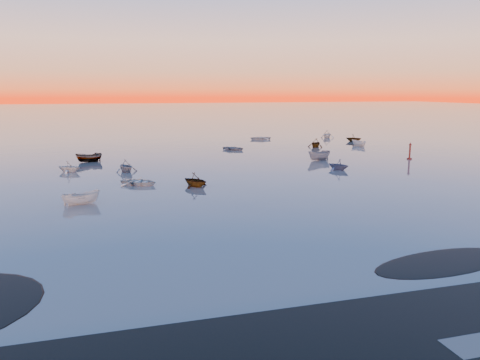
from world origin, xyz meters
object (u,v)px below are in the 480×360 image
object	(u,v)px
boat_near_right	(338,170)
channel_marker	(410,152)
boat_near_center	(81,204)
boat_near_left	(139,185)

from	to	relation	value
boat_near_right	channel_marker	world-z (taller)	channel_marker
boat_near_center	boat_near_left	bearing A→B (deg)	-47.04
boat_near_left	boat_near_right	xyz separation A→B (m)	(28.29, 3.18, 0.00)
boat_near_left	boat_near_center	bearing A→B (deg)	178.55
boat_near_center	channel_marker	size ratio (longest dim) A/B	1.30
boat_near_left	channel_marker	distance (m)	45.57
boat_near_center	channel_marker	distance (m)	53.90
boat_near_left	boat_near_right	world-z (taller)	boat_near_right
boat_near_right	channel_marker	size ratio (longest dim) A/B	1.17
boat_near_right	channel_marker	bearing A→B (deg)	169.18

